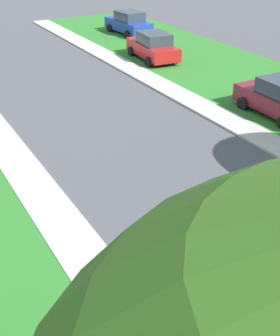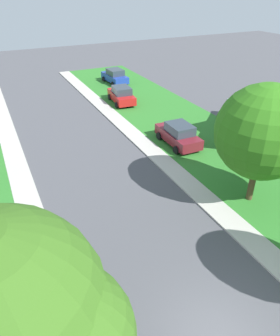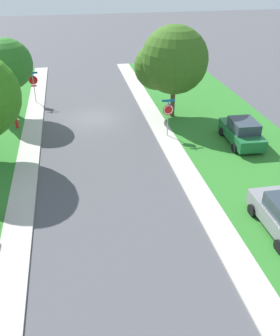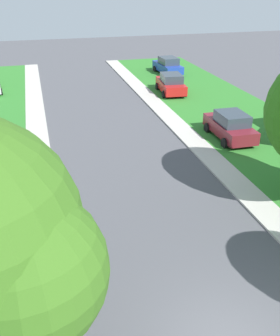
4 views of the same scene
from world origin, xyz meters
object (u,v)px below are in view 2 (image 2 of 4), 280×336
car_blue_driveway_right (115,76)px  tree_sidewalk_far (269,136)px  car_red_across_road (121,95)px  car_maroon_near_corner (178,135)px  tree_sidewalk_near (16,320)px  stop_sign_far_corner (45,265)px

car_blue_driveway_right → tree_sidewalk_far: size_ratio=0.65×
tree_sidewalk_far → car_red_across_road: bearing=91.1°
car_maroon_near_corner → car_red_across_road: (-0.13, 10.79, 0.00)m
car_maroon_near_corner → tree_sidewalk_near: size_ratio=0.62×
stop_sign_far_corner → car_red_across_road: (11.74, 20.29, -1.01)m
stop_sign_far_corner → tree_sidewalk_far: 12.38m
stop_sign_far_corner → car_blue_driveway_right: (13.89, 27.42, -1.01)m
car_maroon_near_corner → car_red_across_road: size_ratio=0.97×
stop_sign_far_corner → car_maroon_near_corner: 15.23m
car_maroon_near_corner → tree_sidewalk_far: 8.73m
car_maroon_near_corner → car_blue_driveway_right: (2.02, 17.92, 0.00)m
car_blue_driveway_right → car_red_across_road: bearing=-106.8°
tree_sidewalk_far → tree_sidewalk_near: bearing=-158.4°
car_blue_driveway_right → tree_sidewalk_far: 26.28m
car_maroon_near_corner → tree_sidewalk_far: tree_sidewalk_far is taller
car_blue_driveway_right → tree_sidewalk_near: size_ratio=0.63×
car_blue_driveway_right → tree_sidewalk_near: tree_sidewalk_near is taller
car_red_across_road → car_maroon_near_corner: bearing=-89.3°
car_red_across_road → tree_sidewalk_far: bearing=-88.9°
car_red_across_road → tree_sidewalk_far: size_ratio=0.65×
car_blue_driveway_right → tree_sidewalk_far: (-1.80, -26.01, 3.26)m
stop_sign_far_corner → car_maroon_near_corner: (11.87, 9.50, -1.01)m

